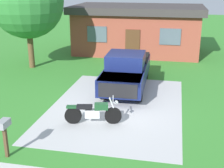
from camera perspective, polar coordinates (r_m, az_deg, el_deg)
name	(u,v)px	position (r m, az deg, el deg)	size (l,w,h in m)	color
ground_plane	(117,106)	(13.76, 0.86, -4.09)	(80.00, 80.00, 0.00)	#36802D
driveway_pad	(117,106)	(13.76, 0.86, -4.08)	(5.65, 8.22, 0.01)	#B3B3B3
motorcycle	(93,112)	(12.00, -3.43, -5.21)	(2.19, 0.80, 1.09)	black
pickup_truck	(127,69)	(15.90, 2.76, 2.70)	(2.12, 5.67, 1.90)	black
mailbox	(4,129)	(10.16, -19.23, -7.78)	(0.26, 0.48, 1.26)	#4C3823
shade_tree	(27,2)	(19.83, -15.41, 14.40)	(4.42, 4.42, 6.29)	brown
neighbor_house	(137,29)	(23.91, 4.70, 10.12)	(9.60, 5.60, 3.50)	brown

